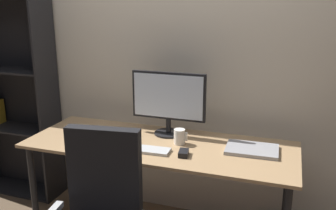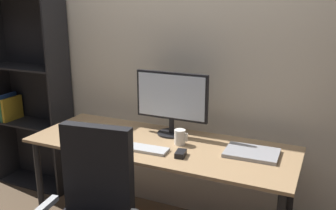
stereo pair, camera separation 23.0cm
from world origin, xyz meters
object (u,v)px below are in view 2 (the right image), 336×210
Objects in this scene: coffee_mug at (180,137)px; desk at (160,154)px; keyboard at (145,149)px; laptop at (252,153)px; monitor at (172,100)px; bookshelf at (30,96)px; mouse at (181,154)px.

desk is at bearing -164.33° from coffee_mug.
laptop reaches higher than keyboard.
desk is 3.39× the size of monitor.
laptop is (0.46, 0.03, -0.04)m from coffee_mug.
laptop is at bearing 6.16° from desk.
laptop is at bearing -11.76° from monitor.
coffee_mug is at bearing -178.23° from laptop.
monitor is 0.28m from coffee_mug.
desk is at bearing -12.79° from bookshelf.
mouse is (0.24, 0.01, 0.01)m from keyboard.
keyboard is at bearing -18.58° from bookshelf.
desk is at bearing -91.05° from monitor.
laptop reaches higher than desk.
coffee_mug reaches higher than desk.
coffee_mug is at bearing -10.52° from bookshelf.
monitor is 1.63× the size of laptop.
keyboard is 1.50m from bookshelf.
desk is 18.43× the size of mouse.
coffee_mug is 0.31× the size of laptop.
desk is 0.27m from mouse.
bookshelf reaches higher than laptop.
monitor is at bearing 82.09° from keyboard.
monitor reaches higher than mouse.
monitor is at bearing 166.56° from laptop.
mouse is 0.30× the size of laptop.
keyboard is 0.17× the size of bookshelf.
laptop is (0.59, 0.06, 0.09)m from desk.
desk is at bearing 76.53° from keyboard.
laptop is at bearing 19.17° from mouse.
bookshelf reaches higher than monitor.
bookshelf is (-1.65, 0.47, 0.07)m from mouse.
monitor is (0.00, 0.19, 0.33)m from desk.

